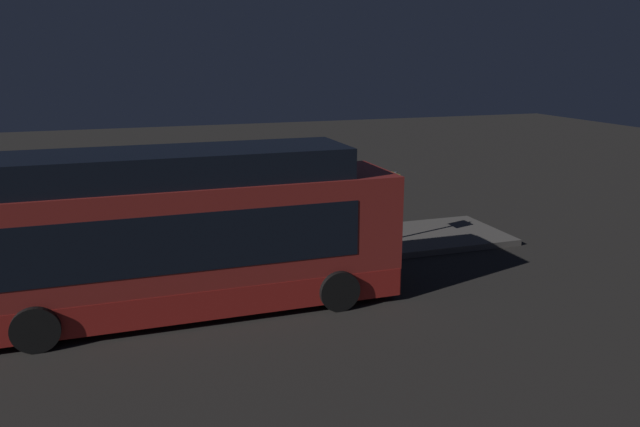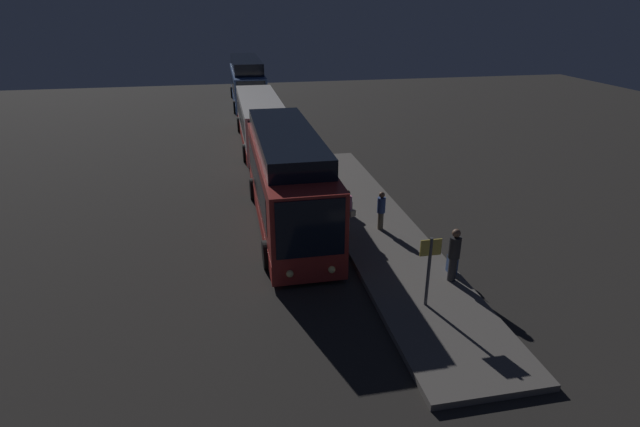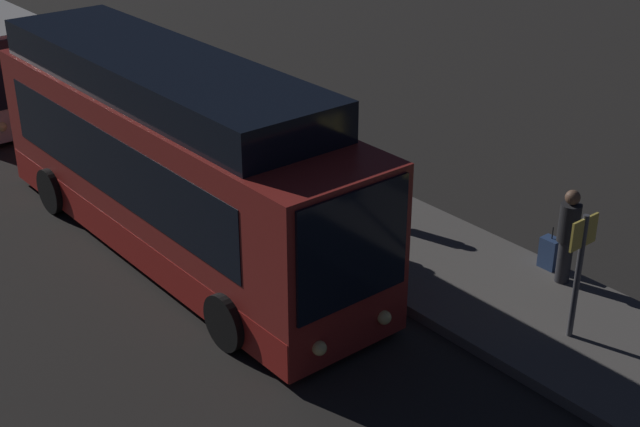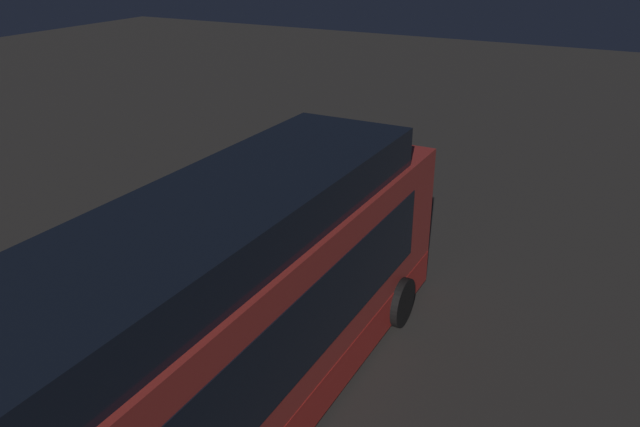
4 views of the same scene
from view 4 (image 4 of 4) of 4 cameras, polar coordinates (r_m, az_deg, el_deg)
The scene contains 9 objects.
ground at distance 11.33m, azimuth -4.58°, elevation -14.59°, with size 80.00×80.00×0.00m, color #2B2826.
platform at distance 13.02m, azimuth -16.88°, elevation -9.48°, with size 20.00×3.28×0.19m.
bus_lead at distance 9.57m, azimuth -7.52°, elevation -9.67°, with size 10.46×2.78×3.89m.
passenger_boarding at distance 12.11m, azimuth -11.13°, elevation -5.89°, with size 0.66×0.57×1.71m.
passenger_waiting at distance 16.54m, azimuth -8.38°, elevation 2.96°, with size 0.40×0.40×1.83m.
passenger_with_bags at distance 13.02m, azimuth -15.55°, elevation -4.41°, with size 0.35×0.35×1.57m.
suitcase at distance 16.58m, azimuth -9.83°, elevation 0.34°, with size 0.36×0.26×0.85m.
sign_post at distance 16.60m, azimuth -2.23°, elevation 4.79°, with size 0.10×0.64×2.22m.
trash_bin at distance 11.76m, azimuth -16.90°, elevation -10.94°, with size 0.44×0.44×0.65m.
Camera 4 is at (-7.37, -4.94, 7.05)m, focal length 35.00 mm.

